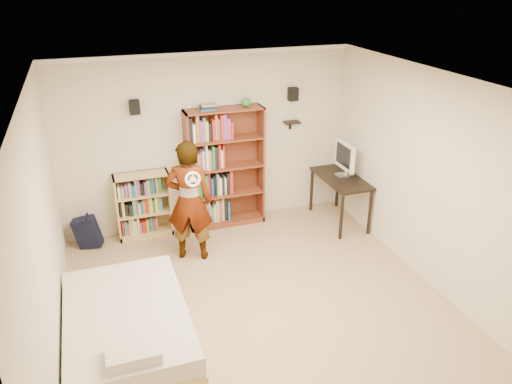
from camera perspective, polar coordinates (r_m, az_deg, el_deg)
ground at (r=6.19m, az=0.81°, el=-13.33°), size 4.50×5.00×0.01m
room_shell at (r=5.30m, az=0.92°, el=1.96°), size 4.52×5.02×2.71m
crown_molding at (r=5.03m, az=0.99°, el=11.59°), size 4.50×5.00×0.06m
speaker_left at (r=7.25m, az=-13.71°, el=9.41°), size 0.14×0.12×0.20m
speaker_right at (r=7.84m, az=4.26°, el=11.10°), size 0.14×0.12×0.20m
wall_shelf at (r=7.96m, az=4.13°, el=7.96°), size 0.25×0.16×0.02m
tall_bookshelf at (r=7.72m, az=-3.53°, el=2.70°), size 1.19×0.35×1.89m
low_bookshelf at (r=7.70m, az=-12.73°, el=-1.49°), size 0.81×0.30×1.01m
computer_desk at (r=8.09m, az=9.51°, el=-0.85°), size 0.57×1.14×0.77m
imac at (r=7.91m, az=9.95°, el=3.71°), size 0.15×0.55×0.54m
daybed at (r=5.69m, az=-14.51°, el=-14.37°), size 1.29×1.98×0.58m
person at (r=6.86m, az=-7.63°, el=-1.05°), size 0.74×0.61×1.74m
wii_wheel at (r=6.38m, az=-7.23°, el=1.46°), size 0.21×0.08×0.21m
navy_bag at (r=7.72m, az=-18.72°, el=-4.34°), size 0.41×0.32×0.49m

